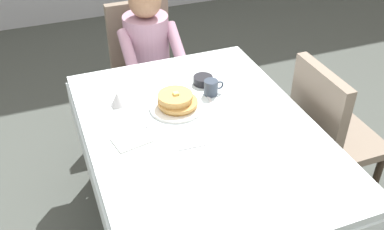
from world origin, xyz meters
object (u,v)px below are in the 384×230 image
Objects in this scene: bowl_butter at (203,80)px; syrup_pitcher at (117,99)px; dining_table_main at (202,144)px; spoon_near_edge at (191,147)px; diner_person at (149,52)px; cup_coffee at (211,87)px; plate_breakfast at (176,107)px; chair_right_side at (328,130)px; knife_right_of_plate at (211,102)px; fork_left_of_plate at (142,117)px; chair_diner at (144,60)px; breakfast_stack at (177,100)px.

syrup_pitcher is at bearing -175.13° from bowl_butter.
spoon_near_edge reaches higher than dining_table_main.
cup_coffee is (0.14, -0.73, 0.11)m from diner_person.
bowl_butter is at bearing 38.71° from plate_breakfast.
chair_right_side reaches higher than knife_right_of_plate.
chair_diner is at bearing -12.18° from fork_left_of_plate.
syrup_pitcher is (-0.50, 0.08, -0.01)m from cup_coffee.
fork_left_of_plate is 0.34m from spoon_near_edge.
breakfast_stack is at bearing 85.42° from chair_diner.
plate_breakfast is 0.04m from breakfast_stack.
cup_coffee is 1.03× the size of bowl_butter.
bowl_butter is at bearing 90.27° from cup_coffee.
syrup_pitcher is at bearing 154.08° from plate_breakfast.
cup_coffee is (-0.61, 0.28, 0.25)m from chair_right_side.
cup_coffee is at bearing 59.09° from spoon_near_edge.
chair_right_side is 1.06m from fork_left_of_plate.
diner_person is 14.00× the size of syrup_pitcher.
diner_person reaches higher than chair_diner.
fork_left_of_plate is at bearing -154.34° from bowl_butter.
plate_breakfast is at bearing -164.97° from cup_coffee.
breakfast_stack is at bearing 104.72° from dining_table_main.
dining_table_main is 0.35m from cup_coffee.
chair_diner is 0.83× the size of diner_person.
chair_right_side is 4.65× the size of knife_right_of_plate.
spoon_near_edge is at bearing 148.52° from knife_right_of_plate.
plate_breakfast is 1.56× the size of fork_left_of_plate.
fork_left_of_plate is (-0.27, -0.81, 0.07)m from diner_person.
diner_person is 7.47× the size of spoon_near_edge.
breakfast_stack is 1.83× the size of cup_coffee.
syrup_pitcher is at bearing 61.62° from diner_person.
diner_person is (-0.00, -0.16, 0.14)m from chair_diner.
diner_person is at bearing 13.37° from knife_right_of_plate.
breakfast_stack is (-0.08, -0.95, 0.26)m from chair_diner.
cup_coffee is (0.22, 0.06, 0.03)m from plate_breakfast.
breakfast_stack is 1.38× the size of spoon_near_edge.
chair_diner is 6.20× the size of spoon_near_edge.
breakfast_stack is 0.31m from syrup_pitcher.
breakfast_stack is 0.33m from spoon_near_edge.
dining_table_main is 0.26m from knife_right_of_plate.
diner_person is 0.80m from plate_breakfast.
plate_breakfast is 0.31m from syrup_pitcher.
knife_right_of_plate is at bearing -6.01° from plate_breakfast.
bowl_butter is at bearing 100.56° from chair_diner.
bowl_butter is 0.73× the size of spoon_near_edge.
cup_coffee reaches higher than spoon_near_edge.
plate_breakfast is 2.48× the size of cup_coffee.
cup_coffee is at bearing -114.69° from chair_right_side.
plate_breakfast is 2.55× the size of bowl_butter.
syrup_pitcher reaches higher than bowl_butter.
breakfast_stack reaches higher than plate_breakfast.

